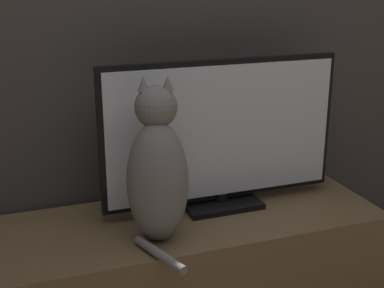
{
  "coord_description": "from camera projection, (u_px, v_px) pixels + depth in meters",
  "views": [
    {
      "loc": [
        -0.54,
        -0.65,
        1.27
      ],
      "look_at": [
        0.03,
        0.91,
        0.73
      ],
      "focal_mm": 50.0,
      "sensor_mm": 36.0,
      "label": 1
    }
  ],
  "objects": [
    {
      "name": "cat",
      "position": [
        157.0,
        172.0,
        1.64
      ],
      "size": [
        0.23,
        0.35,
        0.52
      ],
      "rotation": [
        0.0,
        0.0,
        -0.27
      ],
      "color": "gray",
      "rests_on": "tv_stand"
    },
    {
      "name": "tv_stand",
      "position": [
        182.0,
        276.0,
        1.92
      ],
      "size": [
        1.4,
        0.48,
        0.45
      ],
      "color": "brown",
      "rests_on": "ground_plane"
    },
    {
      "name": "tv",
      "position": [
        222.0,
        136.0,
        1.87
      ],
      "size": [
        0.87,
        0.17,
        0.53
      ],
      "color": "black",
      "rests_on": "tv_stand"
    }
  ]
}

